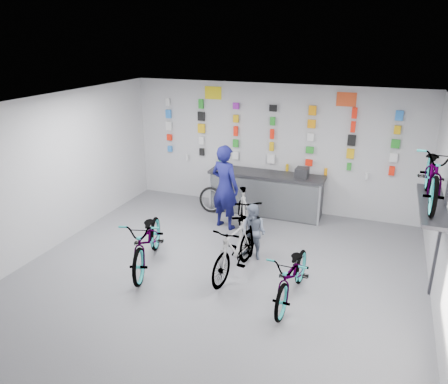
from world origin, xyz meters
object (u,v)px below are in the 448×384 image
at_px(bike_right, 293,275).
at_px(customer, 253,232).
at_px(bike_left, 148,240).
at_px(bike_center, 235,249).
at_px(clerk, 225,187).
at_px(counter, 266,194).
at_px(bike_service, 245,218).

xyz_separation_m(bike_right, customer, (-1.01, 1.11, 0.08)).
bearing_deg(bike_left, bike_center, -7.14).
relative_size(clerk, customer, 1.72).
height_order(bike_right, clerk, clerk).
height_order(bike_center, customer, customer).
xyz_separation_m(bike_center, bike_right, (1.13, -0.43, -0.05)).
distance_m(counter, customer, 2.25).
height_order(clerk, customer, clerk).
height_order(bike_left, bike_right, bike_left).
bearing_deg(bike_right, customer, 134.77).
bearing_deg(bike_center, customer, 86.83).
bearing_deg(bike_right, clerk, 134.19).
bearing_deg(bike_right, bike_center, 161.77).
xyz_separation_m(clerk, customer, (1.01, -1.16, -0.39)).
height_order(bike_service, customer, bike_service).
distance_m(counter, bike_center, 2.91).
bearing_deg(bike_service, customer, -85.19).
relative_size(bike_service, customer, 1.68).
relative_size(bike_left, bike_center, 1.18).
height_order(counter, bike_right, counter).
relative_size(bike_left, clerk, 1.06).
height_order(counter, bike_left, bike_left).
bearing_deg(customer, bike_left, -135.16).
bearing_deg(bike_center, counter, 102.17).
bearing_deg(clerk, bike_center, 133.15).
height_order(bike_left, clerk, clerk).
distance_m(bike_right, bike_service, 2.15).
height_order(counter, clerk, clerk).
height_order(bike_center, clerk, clerk).
bearing_deg(clerk, bike_right, 149.06).
bearing_deg(bike_service, counter, 64.36).
distance_m(bike_service, customer, 0.66).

